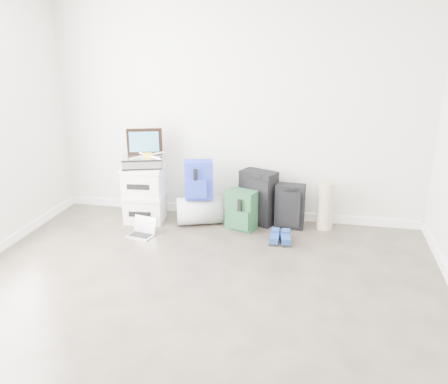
% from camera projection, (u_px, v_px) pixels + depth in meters
% --- Properties ---
extents(ground, '(5.00, 5.00, 0.00)m').
position_uv_depth(ground, '(177.00, 329.00, 3.69)').
color(ground, '#322B24').
rests_on(ground, ground).
extents(room_envelope, '(4.52, 5.02, 2.71)m').
position_uv_depth(room_envelope, '(170.00, 107.00, 3.16)').
color(room_envelope, silver).
rests_on(room_envelope, ground).
extents(boxes_stack, '(0.51, 0.43, 0.68)m').
position_uv_depth(boxes_stack, '(144.00, 194.00, 5.73)').
color(boxes_stack, silver).
rests_on(boxes_stack, ground).
extents(briefcase, '(0.53, 0.45, 0.13)m').
position_uv_depth(briefcase, '(143.00, 162.00, 5.61)').
color(briefcase, '#B2B2B7').
rests_on(briefcase, boxes_stack).
extents(painting, '(0.41, 0.16, 0.31)m').
position_uv_depth(painting, '(144.00, 142.00, 5.63)').
color(painting, black).
rests_on(painting, briefcase).
extents(drone, '(0.43, 0.43, 0.05)m').
position_uv_depth(drone, '(148.00, 155.00, 5.54)').
color(drone, yellow).
rests_on(drone, briefcase).
extents(duffel_bag, '(0.62, 0.50, 0.33)m').
position_uv_depth(duffel_bag, '(200.00, 211.00, 5.70)').
color(duffel_bag, '#94979C').
rests_on(duffel_bag, ground).
extents(blue_backpack, '(0.37, 0.32, 0.46)m').
position_uv_depth(blue_backpack, '(198.00, 181.00, 5.55)').
color(blue_backpack, '#1A27AB').
rests_on(blue_backpack, duffel_bag).
extents(large_suitcase, '(0.48, 0.41, 0.65)m').
position_uv_depth(large_suitcase, '(258.00, 197.00, 5.68)').
color(large_suitcase, black).
rests_on(large_suitcase, ground).
extents(green_backpack, '(0.38, 0.33, 0.47)m').
position_uv_depth(green_backpack, '(241.00, 211.00, 5.52)').
color(green_backpack, '#163D1F').
rests_on(green_backpack, ground).
extents(carry_on, '(0.35, 0.24, 0.53)m').
position_uv_depth(carry_on, '(290.00, 206.00, 5.55)').
color(carry_on, black).
rests_on(carry_on, ground).
extents(shoes, '(0.25, 0.28, 0.09)m').
position_uv_depth(shoes, '(280.00, 238.00, 5.22)').
color(shoes, black).
rests_on(shoes, ground).
extents(rolled_rug, '(0.18, 0.18, 0.56)m').
position_uv_depth(rolled_rug, '(325.00, 206.00, 5.52)').
color(rolled_rug, gray).
rests_on(rolled_rug, ground).
extents(laptop, '(0.32, 0.26, 0.20)m').
position_uv_depth(laptop, '(142.00, 231.00, 5.40)').
color(laptop, silver).
rests_on(laptop, ground).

